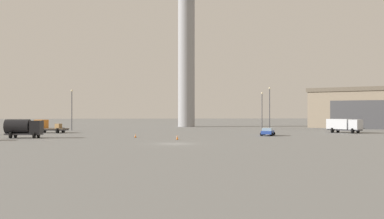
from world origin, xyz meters
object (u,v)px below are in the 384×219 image
truck_flatbed_orange (47,126)px  traffic_cone_near_right (177,137)px  light_post_north (72,106)px  truck_box_silver (344,125)px  traffic_cone_near_left (135,136)px  light_post_east (262,107)px  control_tower (186,35)px  truck_fuel_tanker_black (23,127)px  car_blue (268,131)px  light_post_west (270,105)px

truck_flatbed_orange → traffic_cone_near_right: (24.15, -24.50, -0.88)m
light_post_north → truck_box_silver: bearing=-15.9°
light_post_north → traffic_cone_near_left: bearing=-63.0°
truck_flatbed_orange → light_post_north: (3.00, 10.79, 4.03)m
truck_box_silver → light_post_east: size_ratio=0.75×
truck_flatbed_orange → traffic_cone_near_right: 34.41m
light_post_east → light_post_north: (-42.99, -5.57, 0.12)m
control_tower → light_post_east: size_ratio=5.27×
truck_box_silver → truck_fuel_tanker_black: 58.78m
truck_flatbed_orange → control_tower: bearing=-111.8°
light_post_east → traffic_cone_near_left: size_ratio=13.70×
car_blue → traffic_cone_near_right: bearing=144.2°
truck_box_silver → light_post_north: (-54.42, 15.53, 3.70)m
light_post_west → traffic_cone_near_left: light_post_west is taller
control_tower → light_post_west: 33.14m
truck_box_silver → car_blue: truck_box_silver is taller
light_post_north → traffic_cone_near_right: bearing=-59.1°
traffic_cone_near_right → truck_flatbed_orange: bearing=134.6°
car_blue → light_post_north: size_ratio=0.52×
truck_flatbed_orange → light_post_west: bearing=-145.1°
control_tower → car_blue: (10.83, -48.12, -23.87)m
traffic_cone_near_right → traffic_cone_near_left: bearing=135.4°
car_blue → light_post_east: bearing=10.1°
traffic_cone_near_left → light_post_east: bearing=50.7°
truck_fuel_tanker_black → traffic_cone_near_right: 24.87m
traffic_cone_near_left → truck_fuel_tanker_black: bearing=179.4°
car_blue → light_post_east: (5.74, 30.25, 4.41)m
truck_fuel_tanker_black → truck_flatbed_orange: size_ratio=0.87×
truck_box_silver → traffic_cone_near_right: bearing=-100.6°
control_tower → light_post_north: control_tower is taller
control_tower → truck_box_silver: 53.23m
truck_fuel_tanker_black → truck_flatbed_orange: (-0.17, 18.02, -0.43)m
light_post_west → car_blue: bearing=-104.1°
truck_fuel_tanker_black → light_post_north: (2.83, 28.81, 3.59)m
truck_fuel_tanker_black → truck_flatbed_orange: bearing=95.2°
light_post_east → traffic_cone_near_right: bearing=-118.1°
light_post_west → traffic_cone_near_right: size_ratio=13.18×
light_post_east → traffic_cone_near_left: 44.89m
car_blue → traffic_cone_near_left: car_blue is taller
truck_flatbed_orange → light_post_east: bearing=-141.6°
truck_box_silver → traffic_cone_near_right: (-33.28, -19.75, -1.20)m
light_post_west → light_post_east: size_ratio=1.12×
truck_box_silver → truck_fuel_tanker_black: size_ratio=1.11×
light_post_north → traffic_cone_near_left: (14.75, -28.99, -4.96)m
control_tower → car_blue: size_ratio=9.92×
truck_fuel_tanker_black → traffic_cone_near_right: truck_fuel_tanker_black is taller
light_post_east → light_post_west: bearing=-67.6°
light_post_north → traffic_cone_near_right: light_post_north is taller
light_post_north → light_post_west: bearing=3.6°
control_tower → traffic_cone_near_left: (-11.67, -52.42, -24.30)m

